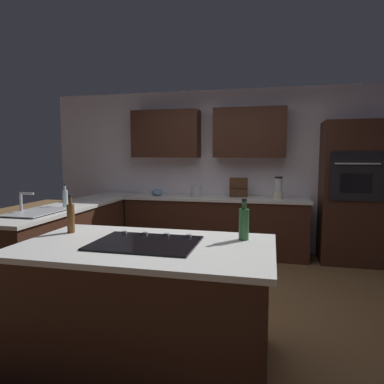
# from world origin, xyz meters

# --- Properties ---
(ground_plane) EXTENTS (14.00, 14.00, 0.00)m
(ground_plane) POSITION_xyz_m (0.00, 0.00, 0.00)
(ground_plane) COLOR brown
(wall_back) EXTENTS (6.00, 0.44, 2.60)m
(wall_back) POSITION_xyz_m (0.07, -2.04, 1.46)
(wall_back) COLOR silver
(wall_back) RESTS_ON ground
(lower_cabinets_back) EXTENTS (2.80, 0.60, 0.86)m
(lower_cabinets_back) POSITION_xyz_m (0.10, -1.72, 0.43)
(lower_cabinets_back) COLOR #381E14
(lower_cabinets_back) RESTS_ON ground
(countertop_back) EXTENTS (2.84, 0.64, 0.04)m
(countertop_back) POSITION_xyz_m (0.10, -1.72, 0.88)
(countertop_back) COLOR silver
(countertop_back) RESTS_ON lower_cabinets_back
(lower_cabinets_side) EXTENTS (0.60, 2.90, 0.86)m
(lower_cabinets_side) POSITION_xyz_m (1.82, -0.55, 0.43)
(lower_cabinets_side) COLOR #381E14
(lower_cabinets_side) RESTS_ON ground
(countertop_side) EXTENTS (0.64, 2.94, 0.04)m
(countertop_side) POSITION_xyz_m (1.82, -0.55, 0.88)
(countertop_side) COLOR silver
(countertop_side) RESTS_ON lower_cabinets_side
(island_base) EXTENTS (1.78, 0.98, 0.86)m
(island_base) POSITION_xyz_m (0.14, 1.23, 0.43)
(island_base) COLOR #381E14
(island_base) RESTS_ON ground
(island_top) EXTENTS (1.86, 1.06, 0.04)m
(island_top) POSITION_xyz_m (0.14, 1.23, 0.88)
(island_top) COLOR silver
(island_top) RESTS_ON island_base
(wall_oven) EXTENTS (0.80, 0.66, 2.03)m
(wall_oven) POSITION_xyz_m (-1.85, -1.72, 1.02)
(wall_oven) COLOR #381E14
(wall_oven) RESTS_ON ground
(sink_unit) EXTENTS (0.46, 0.70, 0.23)m
(sink_unit) POSITION_xyz_m (1.83, 0.23, 0.92)
(sink_unit) COLOR #515456
(sink_unit) RESTS_ON countertop_side
(cooktop) EXTENTS (0.76, 0.56, 0.03)m
(cooktop) POSITION_xyz_m (0.14, 1.22, 0.91)
(cooktop) COLOR black
(cooktop) RESTS_ON island_top
(blender) EXTENTS (0.15, 0.15, 0.33)m
(blender) POSITION_xyz_m (-0.85, -1.70, 1.04)
(blender) COLOR beige
(blender) RESTS_ON countertop_back
(mixing_bowl) EXTENTS (0.19, 0.19, 0.11)m
(mixing_bowl) POSITION_xyz_m (1.05, -1.70, 0.95)
(mixing_bowl) COLOR #668CB2
(mixing_bowl) RESTS_ON countertop_back
(spice_rack) EXTENTS (0.27, 0.11, 0.30)m
(spice_rack) POSITION_xyz_m (-0.25, -1.80, 1.05)
(spice_rack) COLOR #472B19
(spice_rack) RESTS_ON countertop_back
(kettle) EXTENTS (0.17, 0.17, 0.17)m
(kettle) POSITION_xyz_m (0.40, -1.70, 0.99)
(kettle) COLOR #B7BABF
(kettle) RESTS_ON countertop_back
(dish_soap_bottle) EXTENTS (0.06, 0.06, 0.29)m
(dish_soap_bottle) POSITION_xyz_m (1.77, -0.25, 1.02)
(dish_soap_bottle) COLOR silver
(dish_soap_bottle) RESTS_ON countertop_side
(oil_bottle) EXTENTS (0.06, 0.06, 0.32)m
(oil_bottle) POSITION_xyz_m (0.88, 1.02, 1.03)
(oil_bottle) COLOR brown
(oil_bottle) RESTS_ON island_top
(second_bottle) EXTENTS (0.08, 0.08, 0.32)m
(second_bottle) POSITION_xyz_m (-0.55, 0.94, 1.03)
(second_bottle) COLOR #336B38
(second_bottle) RESTS_ON island_top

